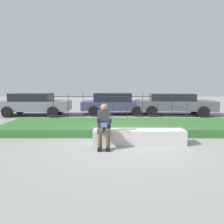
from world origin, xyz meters
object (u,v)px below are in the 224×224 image
object	(u,v)px
person_seated_reader	(104,124)
car_parked_left	(34,104)
stone_bench	(139,138)
car_parked_right	(174,103)
car_parked_center	(115,103)

from	to	relation	value
person_seated_reader	car_parked_left	size ratio (longest dim) A/B	0.30
person_seated_reader	car_parked_left	bearing A→B (deg)	122.93
car_parked_left	stone_bench	bearing A→B (deg)	-51.00
car_parked_right	stone_bench	bearing A→B (deg)	-108.94
stone_bench	person_seated_reader	bearing A→B (deg)	-162.51
stone_bench	car_parked_right	distance (m)	7.27
stone_bench	car_parked_left	bearing A→B (deg)	130.03
stone_bench	car_parked_right	world-z (taller)	car_parked_right
stone_bench	person_seated_reader	xyz separation A→B (m)	(-1.03, -0.33, 0.48)
person_seated_reader	car_parked_center	bearing A→B (deg)	87.03
person_seated_reader	car_parked_right	world-z (taller)	car_parked_right
car_parked_right	car_parked_left	bearing A→B (deg)	-174.15
car_parked_center	stone_bench	bearing A→B (deg)	-84.16
car_parked_center	car_parked_left	bearing A→B (deg)	-174.37
car_parked_left	car_parked_right	xyz separation A→B (m)	(8.32, 0.18, -0.00)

